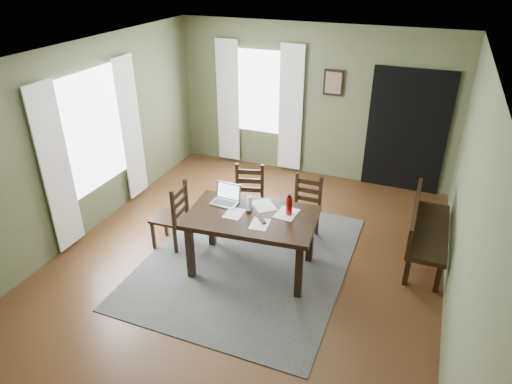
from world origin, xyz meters
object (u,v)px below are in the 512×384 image
at_px(dining_table, 252,222).
at_px(laptop, 226,198).
at_px(bench, 424,226).
at_px(water_bottle, 289,205).
at_px(chair_end, 172,216).
at_px(chair_back_left, 249,200).
at_px(chair_back_right, 305,209).

xyz_separation_m(dining_table, laptop, (-0.44, 0.20, 0.16)).
bearing_deg(bench, dining_table, 117.63).
distance_m(bench, water_bottle, 1.87).
xyz_separation_m(chair_end, laptop, (0.79, 0.11, 0.40)).
relative_size(bench, laptop, 4.26).
bearing_deg(chair_back_left, laptop, -108.20).
height_order(chair_back_left, bench, chair_back_left).
xyz_separation_m(chair_end, water_bottle, (1.65, 0.10, 0.46)).
bearing_deg(chair_back_left, bench, -11.66).
distance_m(laptop, water_bottle, 0.87).
distance_m(dining_table, chair_back_right, 1.10).
height_order(chair_back_right, laptop, laptop).
bearing_deg(chair_back_left, chair_end, -151.55).
relative_size(chair_end, laptop, 2.76).
relative_size(chair_back_right, laptop, 2.65).
bearing_deg(chair_end, water_bottle, 91.59).
bearing_deg(chair_back_left, dining_table, -80.91).
xyz_separation_m(chair_back_left, chair_back_right, (0.83, 0.10, -0.03)).
bearing_deg(water_bottle, bench, 28.34).
height_order(dining_table, chair_end, chair_end).
height_order(laptop, water_bottle, water_bottle).
bearing_deg(chair_end, laptop, 96.01).
bearing_deg(bench, chair_back_right, 92.59).
bearing_deg(chair_back_right, water_bottle, -90.38).
distance_m(chair_back_right, water_bottle, 0.93).
bearing_deg(laptop, dining_table, -22.83).
xyz_separation_m(chair_back_right, bench, (1.60, 0.07, 0.05)).
bearing_deg(water_bottle, chair_end, -176.37).
relative_size(dining_table, chair_end, 1.74).
bearing_deg(bench, chair_end, 106.58).
relative_size(chair_end, water_bottle, 3.52).
distance_m(chair_back_left, laptop, 0.79).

